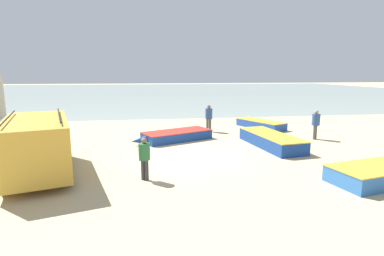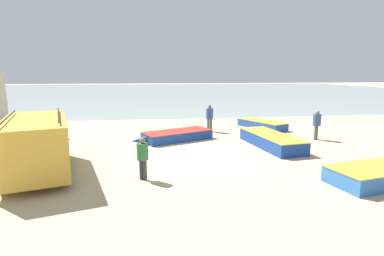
# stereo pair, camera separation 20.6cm
# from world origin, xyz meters

# --- Properties ---
(ground_plane) EXTENTS (200.00, 200.00, 0.00)m
(ground_plane) POSITION_xyz_m (0.00, 0.00, 0.00)
(ground_plane) COLOR tan
(sea_water) EXTENTS (120.00, 80.00, 0.01)m
(sea_water) POSITION_xyz_m (0.00, 52.00, 0.00)
(sea_water) COLOR #99A89E
(sea_water) RESTS_ON ground_plane
(parked_van) EXTENTS (3.56, 5.61, 2.34)m
(parked_van) POSITION_xyz_m (-5.98, -1.54, 1.22)
(parked_van) COLOR gold
(parked_van) RESTS_ON ground_plane
(fishing_rowboat_0) EXTENTS (2.81, 4.47, 0.55)m
(fishing_rowboat_0) POSITION_xyz_m (6.21, 6.96, 0.27)
(fishing_rowboat_0) COLOR #234CA3
(fishing_rowboat_0) RESTS_ON ground_plane
(fishing_rowboat_1) EXTENTS (2.17, 5.66, 0.68)m
(fishing_rowboat_1) POSITION_xyz_m (4.76, 1.67, 0.34)
(fishing_rowboat_1) COLOR navy
(fishing_rowboat_1) RESTS_ON ground_plane
(fishing_rowboat_2) EXTENTS (3.42, 5.13, 0.64)m
(fishing_rowboat_2) POSITION_xyz_m (-8.52, 6.68, 0.32)
(fishing_rowboat_2) COLOR #2D66AD
(fishing_rowboat_2) RESTS_ON ground_plane
(fishing_rowboat_4) EXTENTS (4.88, 3.13, 0.55)m
(fishing_rowboat_4) POSITION_xyz_m (-0.20, 3.69, 0.28)
(fishing_rowboat_4) COLOR navy
(fishing_rowboat_4) RESTS_ON ground_plane
(fisherman_0) EXTENTS (0.42, 0.42, 1.60)m
(fisherman_0) POSITION_xyz_m (-1.89, -2.75, 0.96)
(fisherman_0) COLOR #38383D
(fisherman_0) RESTS_ON ground_plane
(fisherman_1) EXTENTS (0.48, 0.48, 1.81)m
(fisherman_1) POSITION_xyz_m (2.30, 6.05, 1.08)
(fisherman_1) COLOR #5B564C
(fisherman_1) RESTS_ON ground_plane
(fisherman_2) EXTENTS (0.46, 0.46, 1.75)m
(fisherman_2) POSITION_xyz_m (8.12, 2.79, 1.05)
(fisherman_2) COLOR #5B564C
(fisherman_2) RESTS_ON ground_plane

